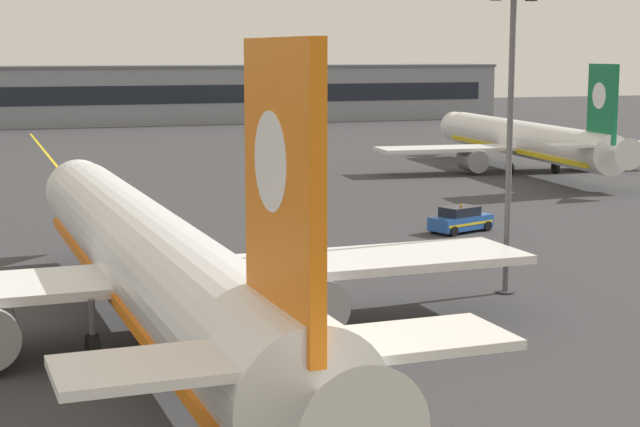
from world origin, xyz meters
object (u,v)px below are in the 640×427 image
Objects in this scene: safety_cone_by_nose_gear at (132,263)px; service_car_fifth at (460,220)px; airliner_foreground at (152,263)px; apron_lamp_post at (510,138)px; airliner_background at (526,141)px.

service_car_fifth is at bearing 11.60° from safety_cone_by_nose_gear.
safety_cone_by_nose_gear is at bearing 84.47° from airliner_foreground.
apron_lamp_post is at bearing -109.22° from service_car_fifth.
airliner_background is 66.99× the size of safety_cone_by_nose_gear.
airliner_foreground is 75.42× the size of safety_cone_by_nose_gear.
airliner_foreground reaches higher than airliner_background.
apron_lamp_post is 18.00m from service_car_fifth.
apron_lamp_post is 25.62× the size of safety_cone_by_nose_gear.
airliner_background is at bearing 53.31° from service_car_fifth.
airliner_background is at bearing 47.40° from airliner_foreground.
airliner_foreground is 64.18m from airliner_background.
apron_lamp_post is (-26.09, -43.43, 4.37)m from airliner_background.
apron_lamp_post is 3.09× the size of service_car_fifth.
safety_cone_by_nose_gear is at bearing -168.40° from service_car_fifth.
airliner_background is 52.85m from safety_cone_by_nose_gear.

